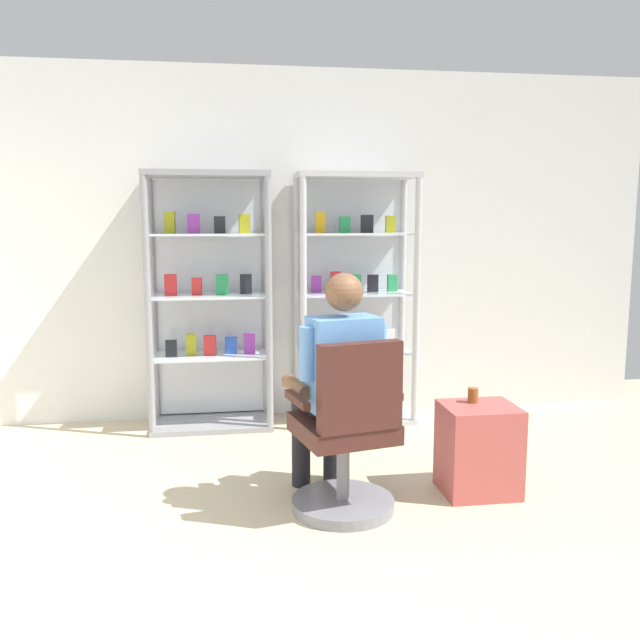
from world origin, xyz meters
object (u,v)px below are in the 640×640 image
object	(u,v)px
office_chair	(347,443)
tea_glass	(473,395)
display_cabinet_left	(209,300)
seated_shopkeeper	(336,377)
display_cabinet_right	(354,297)
storage_crate	(478,449)

from	to	relation	value
office_chair	tea_glass	bearing A→B (deg)	17.11
display_cabinet_left	seated_shopkeeper	size ratio (longest dim) A/B	1.47
display_cabinet_right	storage_crate	world-z (taller)	display_cabinet_right
display_cabinet_left	office_chair	world-z (taller)	display_cabinet_left
display_cabinet_left	display_cabinet_right	world-z (taller)	same
display_cabinet_left	storage_crate	size ratio (longest dim) A/B	3.69
display_cabinet_right	tea_glass	size ratio (longest dim) A/B	21.87
display_cabinet_right	seated_shopkeeper	size ratio (longest dim) A/B	1.47
display_cabinet_right	storage_crate	size ratio (longest dim) A/B	3.69
tea_glass	display_cabinet_left	bearing A→B (deg)	135.58
display_cabinet_left	office_chair	distance (m)	1.95
display_cabinet_right	display_cabinet_left	bearing A→B (deg)	-179.92
display_cabinet_right	tea_glass	distance (m)	1.59
storage_crate	tea_glass	xyz separation A→B (m)	(-0.02, 0.07, 0.30)
display_cabinet_left	office_chair	size ratio (longest dim) A/B	1.98
display_cabinet_right	office_chair	bearing A→B (deg)	-102.35
display_cabinet_right	seated_shopkeeper	world-z (taller)	display_cabinet_right
display_cabinet_left	seated_shopkeeper	world-z (taller)	display_cabinet_left
storage_crate	seated_shopkeeper	bearing A→B (deg)	-179.27
seated_shopkeeper	storage_crate	size ratio (longest dim) A/B	2.51
display_cabinet_right	office_chair	xyz separation A→B (m)	(-0.38, -1.72, -0.57)
display_cabinet_left	storage_crate	distance (m)	2.28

